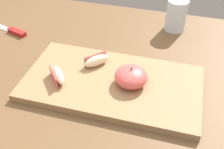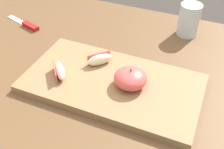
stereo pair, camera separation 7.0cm
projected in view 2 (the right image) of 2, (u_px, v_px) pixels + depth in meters
The scene contains 7 objects.
dining_table at pixel (93, 108), 0.80m from camera, with size 1.32×0.91×0.77m.
cutting_board at pixel (112, 83), 0.72m from camera, with size 0.45×0.24×0.02m.
apple_half_skin_up at pixel (130, 78), 0.68m from camera, with size 0.08×0.08×0.05m.
apple_wedge_left at pixel (100, 60), 0.75m from camera, with size 0.07×0.07×0.03m.
apple_wedge_right at pixel (60, 71), 0.72m from camera, with size 0.06×0.07×0.03m.
paring_knife at pixel (28, 25), 0.95m from camera, with size 0.16×0.07×0.01m.
drinking_glass_water at pixel (189, 20), 0.89m from camera, with size 0.07×0.07×0.10m.
Camera 2 is at (0.27, -0.48, 1.26)m, focal length 44.35 mm.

